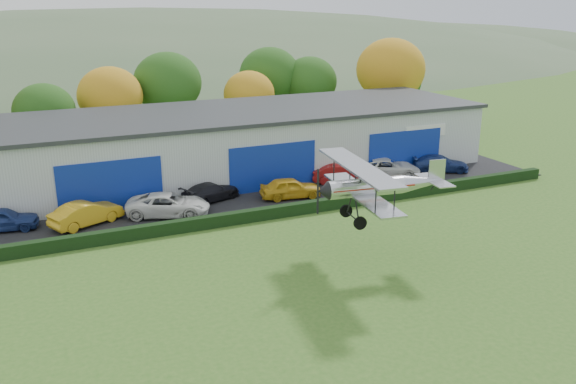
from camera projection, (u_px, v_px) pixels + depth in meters
name	position (u px, v px, depth m)	size (l,w,h in m)	color
ground	(369.00, 347.00, 25.09)	(300.00, 300.00, 0.00)	#36631F
apron	(253.00, 197.00, 44.50)	(48.00, 9.00, 0.05)	black
hedge	(279.00, 211.00, 40.22)	(46.00, 0.60, 0.80)	black
hangar	(245.00, 141.00, 50.55)	(40.60, 12.60, 5.30)	#B2B7BC
tree_belt	(160.00, 89.00, 59.01)	(75.70, 13.22, 10.12)	#3D2614
distant_hills	(52.00, 116.00, 148.85)	(430.00, 196.00, 56.00)	#4C6642
car_0	(2.00, 219.00, 37.64)	(1.73, 4.30, 1.47)	navy
car_1	(86.00, 213.00, 38.58)	(1.63, 4.67, 1.54)	gold
car_2	(168.00, 205.00, 40.27)	(2.54, 5.50, 1.53)	silver
car_3	(211.00, 192.00, 43.36)	(1.86, 4.58, 1.33)	black
car_4	(291.00, 188.00, 43.94)	(1.80, 4.46, 1.52)	gold
car_5	(341.00, 173.00, 47.64)	(1.62, 4.64, 1.53)	maroon
car_6	(387.00, 168.00, 49.29)	(2.51, 5.45, 1.51)	silver
car_7	(440.00, 163.00, 50.87)	(1.93, 4.76, 1.38)	navy
biplane	(377.00, 184.00, 32.00)	(7.43, 8.52, 3.17)	silver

